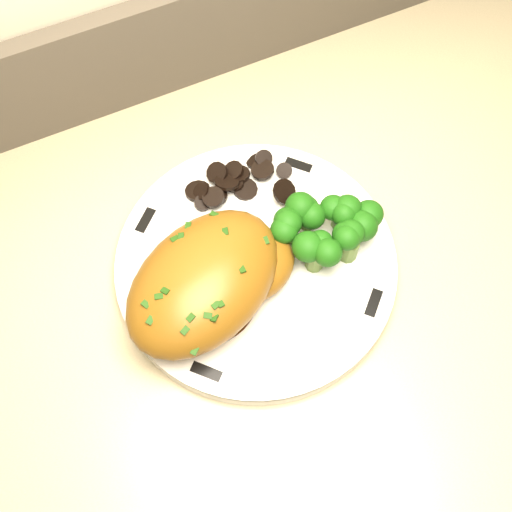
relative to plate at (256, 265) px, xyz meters
name	(u,v)px	position (x,y,z in m)	size (l,w,h in m)	color
plate	(256,265)	(0.00, 0.00, 0.00)	(0.27, 0.27, 0.02)	white
rim_accent_0	(298,165)	(0.08, 0.08, 0.01)	(0.03, 0.01, 0.00)	black
rim_accent_1	(146,220)	(-0.08, 0.08, 0.01)	(0.03, 0.01, 0.00)	black
rim_accent_2	(206,372)	(-0.08, -0.08, 0.01)	(0.03, 0.01, 0.00)	black
rim_accent_3	(374,303)	(0.08, -0.08, 0.01)	(0.03, 0.01, 0.00)	black
gravy_pool	(206,295)	(-0.06, -0.01, 0.01)	(0.10, 0.10, 0.00)	#381B0A
chicken_breast	(210,280)	(-0.05, -0.01, 0.04)	(0.19, 0.17, 0.06)	brown
mushroom_pile	(247,196)	(0.02, 0.06, 0.01)	(0.09, 0.07, 0.03)	black
broccoli_florets	(328,230)	(0.07, -0.01, 0.03)	(0.10, 0.07, 0.04)	#587632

